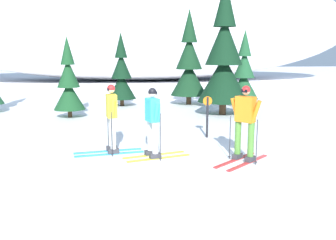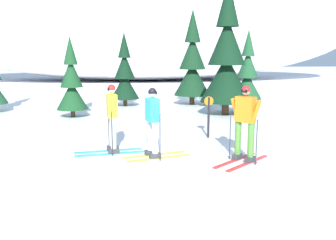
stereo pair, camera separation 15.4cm
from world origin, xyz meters
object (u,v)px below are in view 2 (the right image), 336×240
Objects in this scene: skier_cyan_jacket at (153,121)px; trail_marker_post at (209,114)px; skier_orange_jacket at (245,122)px; pine_tree_far_right at (247,75)px; pine_tree_center_right at (192,65)px; skier_yellow_jacket at (112,118)px; pine_tree_left at (72,84)px; pine_tree_right at (227,59)px; pine_tree_center_left at (125,75)px.

trail_marker_post is (1.86, 2.06, -0.19)m from skier_cyan_jacket.
skier_cyan_jacket is 2.78m from trail_marker_post.
skier_orange_jacket is 9.71m from pine_tree_far_right.
trail_marker_post is at bearing -95.95° from pine_tree_center_right.
pine_tree_center_right reaches higher than skier_cyan_jacket.
skier_yellow_jacket is 0.39× the size of pine_tree_center_right.
pine_tree_left is 8.34m from pine_tree_far_right.
skier_orange_jacket reaches higher than trail_marker_post.
skier_orange_jacket is at bearing -101.10° from pine_tree_right.
pine_tree_left is (-5.00, 6.95, 0.39)m from skier_orange_jacket.
skier_cyan_jacket is at bearing -119.15° from pine_tree_right.
skier_cyan_jacket is at bearing -29.14° from skier_yellow_jacket.
pine_tree_far_right is (6.20, 8.05, 0.62)m from skier_yellow_jacket.
skier_cyan_jacket is at bearing -120.98° from pine_tree_far_right.
pine_tree_center_left is 7.88m from trail_marker_post.
pine_tree_center_right is at bearing 84.05° from trail_marker_post.
pine_tree_right is at bearing 68.70° from trail_marker_post.
pine_tree_right is (4.52, 5.70, 1.39)m from skier_yellow_jacket.
skier_cyan_jacket is 6.99m from pine_tree_left.
pine_tree_far_right is at bearing -8.11° from pine_tree_center_left.
pine_tree_center_right reaches higher than skier_orange_jacket.
pine_tree_right reaches higher than skier_orange_jacket.
pine_tree_far_right is (8.02, 2.26, 0.19)m from pine_tree_left.
skier_orange_jacket is 0.56× the size of pine_tree_left.
pine_tree_center_left is at bearing -177.56° from pine_tree_center_right.
pine_tree_center_left reaches higher than pine_tree_left.
pine_tree_center_left reaches higher than skier_cyan_jacket.
trail_marker_post is at bearing 47.98° from skier_cyan_jacket.
skier_cyan_jacket reaches higher than trail_marker_post.
pine_tree_left is 6.41m from trail_marker_post.
skier_yellow_jacket is 1.43× the size of trail_marker_post.
skier_cyan_jacket is 1.17m from skier_yellow_jacket.
pine_tree_left is 3.76m from pine_tree_center_left.
pine_tree_right is at bearing -37.00° from pine_tree_center_left.
skier_yellow_jacket is 0.56× the size of pine_tree_left.
pine_tree_center_left is 2.80× the size of trail_marker_post.
skier_yellow_jacket is at bearing 159.89° from skier_orange_jacket.
skier_cyan_jacket is 1.37× the size of trail_marker_post.
skier_cyan_jacket is 0.49× the size of pine_tree_center_left.
pine_tree_left is at bearing 179.19° from pine_tree_right.
skier_yellow_jacket reaches higher than skier_cyan_jacket.
pine_tree_far_right is at bearing 54.46° from pine_tree_right.
skier_yellow_jacket is 9.80m from pine_tree_center_right.
skier_yellow_jacket reaches higher than trail_marker_post.
pine_tree_far_right is at bearing 63.17° from trail_marker_post.
pine_tree_right is (0.86, -3.33, 0.35)m from pine_tree_center_right.
pine_tree_far_right is (5.91, -0.84, 0.05)m from pine_tree_center_left.
pine_tree_center_left is at bearing 109.27° from trail_marker_post.
pine_tree_center_left is at bearing 106.00° from skier_orange_jacket.
skier_yellow_jacket is at bearing 150.86° from skier_cyan_jacket.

